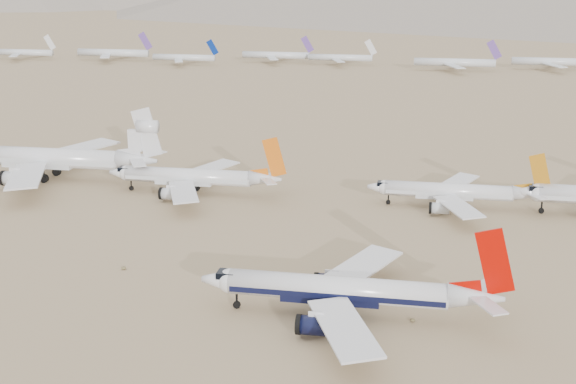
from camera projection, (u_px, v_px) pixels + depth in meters
name	position (u px, v px, depth m)	size (l,w,h in m)	color
ground	(264.00, 314.00, 132.94)	(7000.00, 7000.00, 0.00)	olive
main_airliner	(350.00, 291.00, 130.34)	(48.12, 47.00, 16.98)	silver
row2_gold_tail	(456.00, 192.00, 188.74)	(39.95, 39.07, 14.22)	silver
row2_orange_tail	(195.00, 177.00, 200.04)	(43.30, 42.36, 15.45)	silver
row2_white_trijet	(54.00, 158.00, 213.04)	(57.80, 56.49, 20.48)	silver
distant_storage_row	(488.00, 61.00, 431.19)	(677.99, 62.51, 15.94)	silver
desert_scrub	(206.00, 367.00, 114.82)	(261.14, 124.57, 0.66)	brown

